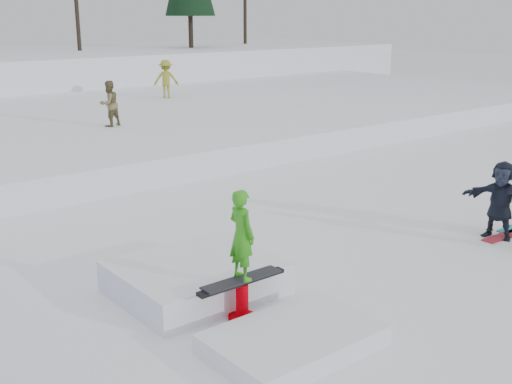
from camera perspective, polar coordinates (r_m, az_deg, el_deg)
ground at (r=11.76m, az=4.25°, el=-7.65°), size 120.00×120.00×0.00m
snow_midrise at (r=25.34m, az=-21.28°, el=4.99°), size 50.00×18.00×0.80m
walker_olive at (r=22.96m, az=-12.92°, el=7.66°), size 0.89×0.77×1.58m
walker_ygreen at (r=30.29m, az=-8.00°, el=9.92°), size 1.29×1.16×1.73m
spectator_dark at (r=14.46m, az=20.90°, el=-0.67°), size 0.86×1.62×1.67m
loose_board_red at (r=14.87m, az=21.35°, el=-3.59°), size 1.41×0.35×0.03m
jib_rail_feature at (r=10.57m, az=-3.18°, el=-8.62°), size 2.60×4.40×2.11m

